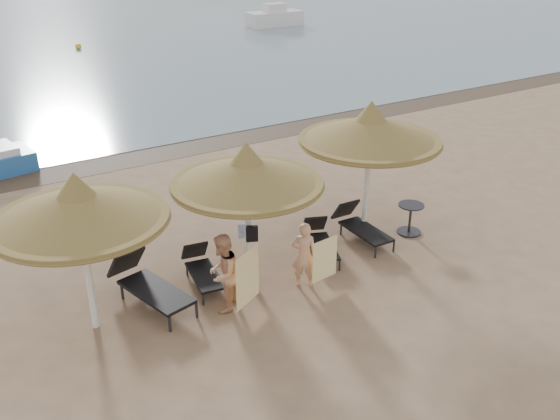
% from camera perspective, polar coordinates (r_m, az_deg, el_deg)
% --- Properties ---
extents(ground, '(160.00, 160.00, 0.00)m').
position_cam_1_polar(ground, '(12.74, 0.41, -7.99)').
color(ground, '#927154').
rests_on(ground, ground).
extents(wet_sand_strip, '(200.00, 1.60, 0.01)m').
position_cam_1_polar(wet_sand_strip, '(20.50, -13.74, 4.55)').
color(wet_sand_strip, '#463423').
rests_on(wet_sand_strip, ground).
extents(palapa_left, '(3.14, 3.14, 3.11)m').
position_cam_1_polar(palapa_left, '(11.23, -17.97, 0.28)').
color(palapa_left, silver).
rests_on(palapa_left, ground).
extents(palapa_center, '(3.09, 3.09, 3.06)m').
position_cam_1_polar(palapa_center, '(12.26, -3.06, 3.44)').
color(palapa_center, silver).
rests_on(palapa_center, ground).
extents(palapa_right, '(3.31, 3.31, 3.29)m').
position_cam_1_polar(palapa_right, '(14.39, 8.24, 7.28)').
color(palapa_right, silver).
rests_on(palapa_right, ground).
extents(lounger_far_left, '(1.18, 2.21, 0.94)m').
position_cam_1_polar(lounger_far_left, '(12.68, -12.06, -6.54)').
color(lounger_far_left, '#27272C').
rests_on(lounger_far_left, ground).
extents(lounger_near_left, '(0.76, 1.66, 0.71)m').
position_cam_1_polar(lounger_near_left, '(13.20, -7.14, -5.30)').
color(lounger_near_left, '#27272C').
rests_on(lounger_near_left, ground).
extents(lounger_near_right, '(1.09, 1.69, 0.72)m').
position_cam_1_polar(lounger_near_right, '(14.22, 3.64, -2.75)').
color(lounger_near_right, '#27272C').
rests_on(lounger_near_right, ground).
extents(lounger_far_right, '(0.63, 1.79, 0.79)m').
position_cam_1_polar(lounger_far_right, '(14.93, 7.30, -1.35)').
color(lounger_far_right, '#27272C').
rests_on(lounger_far_right, ground).
extents(side_table, '(0.62, 0.62, 0.75)m').
position_cam_1_polar(side_table, '(15.39, 11.79, -0.86)').
color(side_table, '#27272C').
rests_on(side_table, ground).
extents(person_left, '(1.00, 0.99, 1.86)m').
position_cam_1_polar(person_left, '(11.97, -5.28, -5.25)').
color(person_left, tan).
rests_on(person_left, ground).
extents(person_right, '(0.92, 0.85, 1.69)m').
position_cam_1_polar(person_right, '(12.72, 2.21, -3.65)').
color(person_right, tan).
rests_on(person_right, ground).
extents(towel_left, '(0.72, 0.40, 1.13)m').
position_cam_1_polar(towel_left, '(11.92, -2.98, -6.18)').
color(towel_left, yellow).
rests_on(towel_left, ground).
extents(towel_right, '(0.66, 0.10, 0.93)m').
position_cam_1_polar(towel_right, '(12.82, 4.12, -4.50)').
color(towel_right, yellow).
rests_on(towel_right, ground).
extents(bag_patterned, '(0.27, 0.18, 0.33)m').
position_cam_1_polar(bag_patterned, '(12.97, -3.31, -1.88)').
color(bag_patterned, white).
rests_on(bag_patterned, ground).
extents(bag_dark, '(0.25, 0.16, 0.34)m').
position_cam_1_polar(bag_dark, '(12.67, -2.58, -2.18)').
color(bag_dark, black).
rests_on(bag_dark, ground).
extents(buoy_mid, '(0.36, 0.36, 0.36)m').
position_cam_1_polar(buoy_mid, '(39.36, -17.97, 14.04)').
color(buoy_mid, yellow).
rests_on(buoy_mid, ground).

